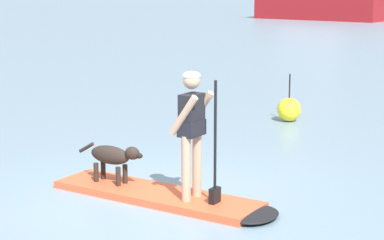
{
  "coord_description": "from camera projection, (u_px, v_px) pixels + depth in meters",
  "views": [
    {
      "loc": [
        4.75,
        -7.55,
        2.89
      ],
      "look_at": [
        0.0,
        1.0,
        0.9
      ],
      "focal_mm": 64.67,
      "sensor_mm": 36.0,
      "label": 1
    }
  ],
  "objects": [
    {
      "name": "ground_plane",
      "position": [
        156.0,
        198.0,
        9.3
      ],
      "size": [
        400.0,
        400.0,
        0.0
      ],
      "primitive_type": "plane",
      "color": "gray"
    },
    {
      "name": "paddleboard",
      "position": [
        170.0,
        198.0,
        9.17
      ],
      "size": [
        3.3,
        0.97,
        0.1
      ],
      "color": "#E55933",
      "rests_on": "ground_plane"
    },
    {
      "name": "person_paddler",
      "position": [
        193.0,
        126.0,
        8.78
      ],
      "size": [
        0.62,
        0.49,
        1.66
      ],
      "color": "tan",
      "rests_on": "paddleboard"
    },
    {
      "name": "dog",
      "position": [
        113.0,
        156.0,
        9.59
      ],
      "size": [
        1.12,
        0.26,
        0.56
      ],
      "color": "#2D231E",
      "rests_on": "paddleboard"
    },
    {
      "name": "marker_buoy",
      "position": [
        289.0,
        110.0,
        14.32
      ],
      "size": [
        0.49,
        0.49,
        0.99
      ],
      "color": "yellow",
      "rests_on": "ground_plane"
    }
  ]
}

